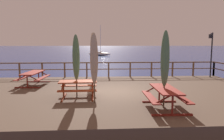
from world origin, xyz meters
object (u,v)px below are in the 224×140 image
Objects in this scene: patio_umbrella_tall_front at (76,58)px; sailboat_distant at (99,54)px; picnic_table_front_right at (78,86)px; picnic_table_front_left at (165,94)px; picnic_table_mid_left at (33,75)px; patio_umbrella_tall_back_right at (94,59)px; lamp_post_hooked at (211,48)px; patio_umbrella_short_front at (165,59)px; patio_umbrella_tall_mid_right at (93,51)px.

sailboat_distant reaches higher than patio_umbrella_tall_front.
picnic_table_front_right is at bearing -91.35° from sailboat_distant.
picnic_table_mid_left is at bearing 142.04° from picnic_table_front_left.
picnic_table_mid_left is (-6.31, 4.93, 0.00)m from picnic_table_front_left.
lamp_post_hooked reaches higher than patio_umbrella_tall_back_right.
picnic_table_front_right is at bearing 152.34° from picnic_table_front_left.
patio_umbrella_short_front is 1.02× the size of patio_umbrella_tall_back_right.
picnic_table_front_left is at bearing -64.16° from patio_umbrella_tall_mid_right.
picnic_table_front_right is 0.53× the size of lamp_post_hooked.
picnic_table_mid_left is 0.72× the size of patio_umbrella_tall_mid_right.
patio_umbrella_tall_front is at bearing 129.62° from patio_umbrella_tall_back_right.
patio_umbrella_tall_back_right is 5.02m from patio_umbrella_tall_mid_right.
sailboat_distant reaches higher than patio_umbrella_tall_mid_right.
sailboat_distant is at bearing 92.79° from patio_umbrella_short_front.
picnic_table_front_left is 3.06m from patio_umbrella_tall_back_right.
lamp_post_hooked is (8.32, 1.07, 0.14)m from patio_umbrella_tall_mid_right.
picnic_table_mid_left is at bearing -164.53° from patio_umbrella_tall_mid_right.
picnic_table_front_left is 0.26× the size of sailboat_distant.
patio_umbrella_tall_mid_right is (-2.85, 5.88, 1.41)m from picnic_table_front_left.
patio_umbrella_tall_back_right is (3.66, -4.06, 1.25)m from picnic_table_mid_left.
patio_umbrella_tall_front is at bearing -150.30° from lamp_post_hooked.
picnic_table_front_right is at bearing -47.19° from picnic_table_mid_left.
patio_umbrella_short_front is at bearing -37.76° from picnic_table_mid_left.
patio_umbrella_short_front is at bearing -27.57° from patio_umbrella_tall_front.
picnic_table_front_right is at bearing 152.93° from patio_umbrella_short_front.
sailboat_distant is (-7.80, 40.21, -2.27)m from lamp_post_hooked.
patio_umbrella_tall_front is 10.30m from lamp_post_hooked.
patio_umbrella_tall_mid_right is at bearing 92.23° from patio_umbrella_tall_back_right.
lamp_post_hooked is at bearing 29.70° from patio_umbrella_tall_front.
patio_umbrella_tall_front is at bearing -91.44° from sailboat_distant.
picnic_table_front_right is at bearing -46.84° from patio_umbrella_tall_front.
picnic_table_front_right is 4.38m from patio_umbrella_tall_mid_right.
patio_umbrella_tall_front is 0.37× the size of sailboat_distant.
patio_umbrella_short_front reaches higher than picnic_table_mid_left.
lamp_post_hooked is at bearing 7.34° from patio_umbrella_tall_mid_right.
picnic_table_mid_left is 3.86m from patio_umbrella_tall_mid_right.
lamp_post_hooked reaches higher than picnic_table_front_right.
picnic_table_mid_left is 0.78× the size of patio_umbrella_tall_back_right.
sailboat_distant is at bearing 88.65° from picnic_table_front_right.
picnic_table_mid_left is at bearing 132.80° from patio_umbrella_tall_front.
patio_umbrella_tall_mid_right is 8.39m from lamp_post_hooked.
patio_umbrella_tall_front is 4.08m from patio_umbrella_tall_mid_right.
patio_umbrella_tall_front is 0.99× the size of patio_umbrella_tall_back_right.
lamp_post_hooked is 0.41× the size of sailboat_distant.
patio_umbrella_tall_back_right is 0.37× the size of sailboat_distant.
lamp_post_hooked reaches higher than patio_umbrella_short_front.
sailboat_distant is at bearing 100.98° from lamp_post_hooked.
patio_umbrella_tall_mid_right is at bearing 15.47° from picnic_table_mid_left.
patio_umbrella_tall_mid_right is at bearing 81.25° from patio_umbrella_tall_front.
patio_umbrella_short_front is 0.38× the size of sailboat_distant.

